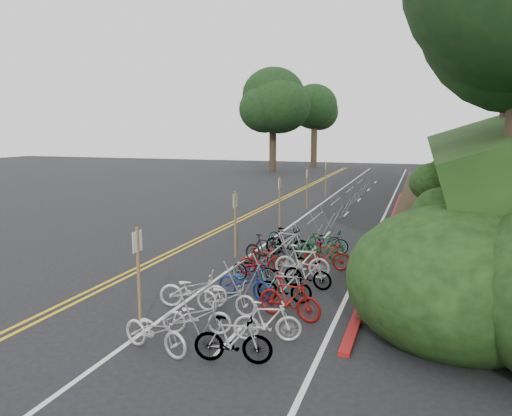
{
  "coord_description": "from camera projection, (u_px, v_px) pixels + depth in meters",
  "views": [
    {
      "loc": [
        7.09,
        -11.95,
        4.76
      ],
      "look_at": [
        0.17,
        8.69,
        1.3
      ],
      "focal_mm": 35.0,
      "sensor_mm": 36.0,
      "label": 1
    }
  ],
  "objects": [
    {
      "name": "road_markings",
      "position": [
        275.0,
        231.0,
        23.42
      ],
      "size": [
        7.47,
        80.0,
        0.01
      ],
      "color": "gold",
      "rests_on": "ground"
    },
    {
      "name": "red_curb",
      "position": [
        389.0,
        229.0,
        23.6
      ],
      "size": [
        0.25,
        28.0,
        0.1
      ],
      "primitive_type": "cube",
      "color": "maroon",
      "rests_on": "ground"
    },
    {
      "name": "bike_front",
      "position": [
        194.0,
        290.0,
        13.42
      ],
      "size": [
        1.09,
        1.95,
        0.97
      ],
      "primitive_type": "imported",
      "rotation": [
        0.0,
        0.0,
        1.83
      ],
      "color": "beige",
      "rests_on": "ground"
    },
    {
      "name": "signpost_near",
      "position": [
        138.0,
        270.0,
        11.97
      ],
      "size": [
        0.08,
        0.4,
        2.46
      ],
      "color": "brown",
      "rests_on": "ground"
    },
    {
      "name": "bike_racks_rest",
      "position": [
        336.0,
        207.0,
        25.26
      ],
      "size": [
        1.14,
        23.0,
        1.17
      ],
      "color": "gray",
      "rests_on": "ground"
    },
    {
      "name": "tree_cluster",
      "position": [
        477.0,
        18.0,
        29.96
      ],
      "size": [
        32.32,
        53.93,
        18.15
      ],
      "color": "#2D2319",
      "rests_on": "ground"
    },
    {
      "name": "bike_valet",
      "position": [
        274.0,
        271.0,
        15.17
      ],
      "size": [
        3.25,
        12.04,
        1.09
      ],
      "color": "beige",
      "rests_on": "ground"
    },
    {
      "name": "bike_rack_front",
      "position": [
        223.0,
        286.0,
        12.67
      ],
      "size": [
        1.11,
        2.94,
        1.1
      ],
      "color": "gray",
      "rests_on": "ground"
    },
    {
      "name": "ground",
      "position": [
        153.0,
        298.0,
        14.16
      ],
      "size": [
        120.0,
        120.0,
        0.0
      ],
      "primitive_type": "plane",
      "color": "black",
      "rests_on": "ground"
    },
    {
      "name": "signposts_rest",
      "position": [
        295.0,
        191.0,
        26.86
      ],
      "size": [
        0.08,
        18.4,
        2.5
      ],
      "color": "brown",
      "rests_on": "ground"
    }
  ]
}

